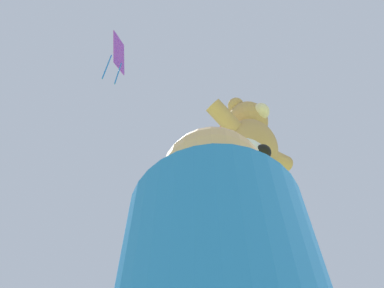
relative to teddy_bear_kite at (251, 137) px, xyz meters
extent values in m
sphere|color=tan|center=(-3.49, -2.20, -6.64)|extent=(0.24, 0.24, 0.24)
ellipsoid|color=tan|center=(0.00, 0.01, -0.30)|extent=(1.05, 0.90, 1.28)
sphere|color=tan|center=(0.00, 0.01, 0.65)|extent=(0.88, 0.88, 0.88)
sphere|color=beige|center=(0.00, -0.37, 0.59)|extent=(0.37, 0.37, 0.37)
sphere|color=tan|center=(-0.32, 0.01, 1.00)|extent=(0.36, 0.36, 0.36)
cylinder|color=tan|center=(-0.76, 0.01, -0.07)|extent=(0.76, 0.34, 0.60)
sphere|color=tan|center=(-0.29, 0.01, -0.91)|extent=(0.48, 0.48, 0.48)
sphere|color=tan|center=(0.32, 0.01, 1.00)|extent=(0.36, 0.36, 0.36)
cylinder|color=tan|center=(0.76, 0.01, -0.07)|extent=(0.76, 0.34, 0.60)
sphere|color=tan|center=(0.29, 0.01, -0.91)|extent=(0.48, 0.48, 0.48)
sphere|color=white|center=(-0.47, -0.02, -1.49)|extent=(0.99, 0.99, 0.99)
sphere|color=black|center=(-0.02, -0.02, -1.49)|extent=(0.28, 0.28, 0.28)
sphere|color=black|center=(-0.57, 0.29, -1.17)|extent=(0.28, 0.28, 0.28)
sphere|color=black|center=(-0.47, -0.47, -1.56)|extent=(0.28, 0.28, 0.28)
sphere|color=black|center=(-0.26, 0.14, -1.86)|extent=(0.28, 0.28, 0.28)
ellipsoid|color=yellow|center=(1.62, 1.41, 1.27)|extent=(1.71, 1.41, 0.75)
cone|color=red|center=(0.58, 0.94, 1.27)|extent=(1.19, 1.34, 1.10)
sphere|color=black|center=(2.04, 1.61, 1.47)|extent=(0.19, 0.19, 0.19)
ellipsoid|color=blue|center=(3.44, 2.59, 1.26)|extent=(1.55, 1.39, 0.64)
cone|color=#E53F9E|center=(2.57, 1.99, 1.26)|extent=(1.15, 1.20, 0.93)
sphere|color=black|center=(3.80, 2.83, 1.43)|extent=(0.16, 0.16, 0.16)
ellipsoid|color=green|center=(5.31, 3.09, 1.32)|extent=(1.00, 0.58, 0.34)
cone|color=red|center=(4.60, 2.95, 1.32)|extent=(0.61, 0.60, 0.50)
sphere|color=black|center=(5.60, 3.15, 1.41)|extent=(0.09, 0.09, 0.09)
cube|color=purple|center=(-2.71, 1.64, 3.28)|extent=(0.94, 0.83, 1.23)
cylinder|color=blue|center=(-2.86, 1.61, 2.09)|extent=(0.03, 0.12, 1.60)
cylinder|color=blue|center=(-2.55, 1.63, 2.21)|extent=(0.03, 0.10, 1.36)
camera|label=1|loc=(-3.90, -2.60, -7.39)|focal=40.00mm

